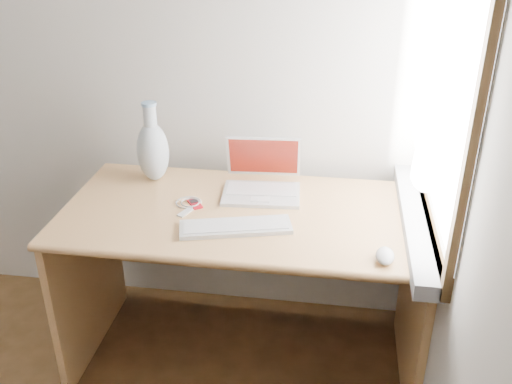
# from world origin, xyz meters

# --- Properties ---
(back_wall) EXTENTS (3.50, 0.04, 2.60)m
(back_wall) POSITION_xyz_m (0.00, 1.75, 1.30)
(back_wall) COLOR silver
(back_wall) RESTS_ON floor
(window) EXTENTS (0.11, 0.99, 1.10)m
(window) POSITION_xyz_m (1.72, 1.30, 1.28)
(window) COLOR white
(window) RESTS_ON right_wall
(desk) EXTENTS (1.46, 0.73, 0.77)m
(desk) POSITION_xyz_m (1.02, 1.39, 0.55)
(desk) COLOR #DEAA6C
(desk) RESTS_ON floor
(laptop) EXTENTS (0.34, 0.29, 0.22)m
(laptop) POSITION_xyz_m (1.07, 1.49, 0.82)
(laptop) COLOR silver
(laptop) RESTS_ON desk
(external_keyboard) EXTENTS (0.44, 0.23, 0.02)m
(external_keyboard) POSITION_xyz_m (1.01, 1.16, 0.78)
(external_keyboard) COLOR silver
(external_keyboard) RESTS_ON desk
(mouse) EXTENTS (0.07, 0.11, 0.04)m
(mouse) POSITION_xyz_m (1.56, 1.02, 0.79)
(mouse) COLOR silver
(mouse) RESTS_ON desk
(ipod) EXTENTS (0.08, 0.09, 0.01)m
(ipod) POSITION_xyz_m (0.81, 1.33, 0.78)
(ipod) COLOR #B60C1A
(ipod) RESTS_ON desk
(cable_coil) EXTENTS (0.14, 0.14, 0.01)m
(cable_coil) POSITION_xyz_m (0.78, 1.34, 0.77)
(cable_coil) COLOR silver
(cable_coil) RESTS_ON desk
(remote) EXTENTS (0.05, 0.08, 0.01)m
(remote) POSITION_xyz_m (0.79, 1.25, 0.77)
(remote) COLOR silver
(remote) RESTS_ON desk
(vase) EXTENTS (0.14, 0.14, 0.36)m
(vase) POSITION_xyz_m (0.58, 1.54, 0.92)
(vase) COLOR silver
(vase) RESTS_ON desk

